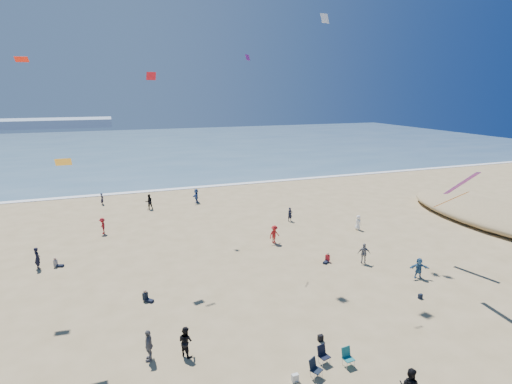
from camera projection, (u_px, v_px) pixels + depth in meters
name	position (u px, v px, depth m)	size (l,w,h in m)	color
ocean	(135.00, 147.00, 103.77)	(220.00, 100.00, 0.06)	#476B84
surf_line	(157.00, 190.00, 58.18)	(220.00, 1.20, 0.08)	white
standing_flyers	(218.00, 249.00, 34.27)	(33.58, 41.62, 1.92)	black
seated_group	(229.00, 315.00, 25.10)	(22.58, 26.04, 0.84)	silver
chair_cluster	(330.00, 361.00, 20.68)	(2.73, 1.57, 1.00)	black
white_tote	(295.00, 378.00, 19.88)	(0.35, 0.20, 0.40)	silver
black_backpack	(321.00, 338.00, 23.11)	(0.30, 0.22, 0.38)	black
navy_bag	(420.00, 296.00, 27.86)	(0.28, 0.18, 0.34)	black
kites_aloft	(357.00, 97.00, 27.01)	(42.59, 37.24, 27.43)	white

